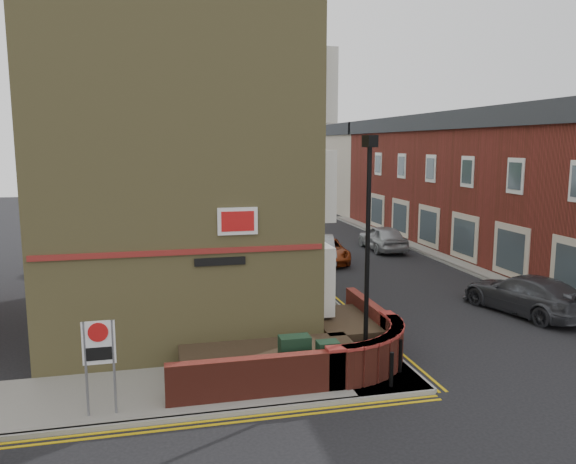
# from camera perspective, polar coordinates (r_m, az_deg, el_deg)

# --- Properties ---
(ground) EXTENTS (120.00, 120.00, 0.00)m
(ground) POSITION_cam_1_polar(r_m,az_deg,el_deg) (14.07, 3.23, -17.23)
(ground) COLOR black
(ground) RESTS_ON ground
(pavement_corner) EXTENTS (13.00, 3.00, 0.12)m
(pavement_corner) POSITION_cam_1_polar(r_m,az_deg,el_deg) (14.93, -12.00, -15.56)
(pavement_corner) COLOR gray
(pavement_corner) RESTS_ON ground
(pavement_main) EXTENTS (2.00, 32.00, 0.12)m
(pavement_main) POSITION_cam_1_polar(r_m,az_deg,el_deg) (29.31, -1.82, -3.18)
(pavement_main) COLOR gray
(pavement_main) RESTS_ON ground
(pavement_far) EXTENTS (4.00, 40.00, 0.12)m
(pavement_far) POSITION_cam_1_polar(r_m,az_deg,el_deg) (30.72, 19.94, -3.16)
(pavement_far) COLOR gray
(pavement_far) RESTS_ON ground
(kerb_side) EXTENTS (13.00, 0.15, 0.12)m
(kerb_side) POSITION_cam_1_polar(r_m,az_deg,el_deg) (13.58, -11.85, -18.16)
(kerb_side) COLOR gray
(kerb_side) RESTS_ON ground
(kerb_main_near) EXTENTS (0.15, 32.00, 0.12)m
(kerb_main_near) POSITION_cam_1_polar(r_m,az_deg,el_deg) (29.52, 0.09, -3.09)
(kerb_main_near) COLOR gray
(kerb_main_near) RESTS_ON ground
(kerb_main_far) EXTENTS (0.15, 40.00, 0.12)m
(kerb_main_far) POSITION_cam_1_polar(r_m,az_deg,el_deg) (29.69, 16.70, -3.40)
(kerb_main_far) COLOR gray
(kerb_main_far) RESTS_ON ground
(yellow_lines_side) EXTENTS (13.00, 0.28, 0.01)m
(yellow_lines_side) POSITION_cam_1_polar(r_m,az_deg,el_deg) (13.38, -11.82, -18.85)
(yellow_lines_side) COLOR gold
(yellow_lines_side) RESTS_ON ground
(yellow_lines_main) EXTENTS (0.28, 32.00, 0.01)m
(yellow_lines_main) POSITION_cam_1_polar(r_m,az_deg,el_deg) (29.59, 0.56, -3.17)
(yellow_lines_main) COLOR gold
(yellow_lines_main) RESTS_ON ground
(corner_building) EXTENTS (8.95, 10.40, 13.60)m
(corner_building) POSITION_cam_1_polar(r_m,az_deg,el_deg) (20.13, -11.10, 8.83)
(corner_building) COLOR #93864E
(corner_building) RESTS_ON ground
(garden_wall) EXTENTS (6.80, 6.00, 1.20)m
(garden_wall) POSITION_cam_1_polar(r_m,az_deg,el_deg) (16.27, 0.69, -13.47)
(garden_wall) COLOR maroon
(garden_wall) RESTS_ON ground
(lamppost) EXTENTS (0.25, 0.50, 6.30)m
(lamppost) POSITION_cam_1_polar(r_m,az_deg,el_deg) (14.57, 8.07, -2.46)
(lamppost) COLOR black
(lamppost) RESTS_ON pavement_corner
(utility_cabinet_large) EXTENTS (0.80, 0.45, 1.20)m
(utility_cabinet_large) POSITION_cam_1_polar(r_m,az_deg,el_deg) (14.86, 0.67, -12.72)
(utility_cabinet_large) COLOR black
(utility_cabinet_large) RESTS_ON pavement_corner
(utility_cabinet_small) EXTENTS (0.55, 0.40, 1.10)m
(utility_cabinet_small) POSITION_cam_1_polar(r_m,az_deg,el_deg) (14.81, 4.05, -13.02)
(utility_cabinet_small) COLOR black
(utility_cabinet_small) RESTS_ON pavement_corner
(bollard_near) EXTENTS (0.11, 0.11, 0.90)m
(bollard_near) POSITION_cam_1_polar(r_m,az_deg,el_deg) (14.82, 10.46, -13.56)
(bollard_near) COLOR black
(bollard_near) RESTS_ON pavement_corner
(bollard_far) EXTENTS (0.11, 0.11, 0.90)m
(bollard_far) POSITION_cam_1_polar(r_m,az_deg,el_deg) (15.73, 11.32, -12.23)
(bollard_far) COLOR black
(bollard_far) RESTS_ON pavement_corner
(zone_sign) EXTENTS (0.72, 0.07, 2.20)m
(zone_sign) POSITION_cam_1_polar(r_m,az_deg,el_deg) (13.48, -18.64, -11.31)
(zone_sign) COLOR slate
(zone_sign) RESTS_ON pavement_corner
(far_terrace) EXTENTS (5.40, 30.40, 8.00)m
(far_terrace) POSITION_cam_1_polar(r_m,az_deg,el_deg) (34.35, 18.77, 4.84)
(far_terrace) COLOR maroon
(far_terrace) RESTS_ON ground
(far_terrace_cream) EXTENTS (5.40, 12.40, 8.00)m
(far_terrace_cream) POSITION_cam_1_polar(r_m,az_deg,el_deg) (53.33, 6.77, 6.54)
(far_terrace_cream) COLOR beige
(far_terrace_cream) RESTS_ON ground
(tree_near) EXTENTS (3.64, 3.65, 6.70)m
(tree_near) POSITION_cam_1_polar(r_m,az_deg,el_deg) (26.79, -1.04, 5.71)
(tree_near) COLOR #382B1E
(tree_near) RESTS_ON pavement_main
(tree_mid) EXTENTS (4.03, 4.03, 7.42)m
(tree_mid) POSITION_cam_1_polar(r_m,az_deg,el_deg) (34.63, -3.85, 7.23)
(tree_mid) COLOR #382B1E
(tree_mid) RESTS_ON pavement_main
(tree_far) EXTENTS (3.81, 3.81, 7.00)m
(tree_far) POSITION_cam_1_polar(r_m,az_deg,el_deg) (42.55, -5.60, 7.14)
(tree_far) COLOR #382B1E
(tree_far) RESTS_ON pavement_main
(traffic_light_assembly) EXTENTS (0.20, 0.16, 4.20)m
(traffic_light_assembly) POSITION_cam_1_polar(r_m,az_deg,el_deg) (37.75, -3.94, 3.70)
(traffic_light_assembly) COLOR black
(traffic_light_assembly) RESTS_ON pavement_main
(silver_car_near) EXTENTS (2.31, 4.41, 1.38)m
(silver_car_near) POSITION_cam_1_polar(r_m,az_deg,el_deg) (29.81, 3.24, -1.75)
(silver_car_near) COLOR #999DA0
(silver_car_near) RESTS_ON ground
(red_car_main) EXTENTS (2.62, 4.75, 1.26)m
(red_car_main) POSITION_cam_1_polar(r_m,az_deg,el_deg) (29.92, 3.82, -1.83)
(red_car_main) COLOR maroon
(red_car_main) RESTS_ON ground
(grey_car_far) EXTENTS (3.18, 5.30, 1.44)m
(grey_car_far) POSITION_cam_1_polar(r_m,az_deg,el_deg) (22.61, 22.97, -5.83)
(grey_car_far) COLOR #34353A
(grey_car_far) RESTS_ON ground
(silver_car_far) EXTENTS (1.86, 4.44, 1.50)m
(silver_car_far) POSITION_cam_1_polar(r_m,az_deg,el_deg) (33.52, 9.59, -0.57)
(silver_car_far) COLOR #9B9EA2
(silver_car_far) RESTS_ON ground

